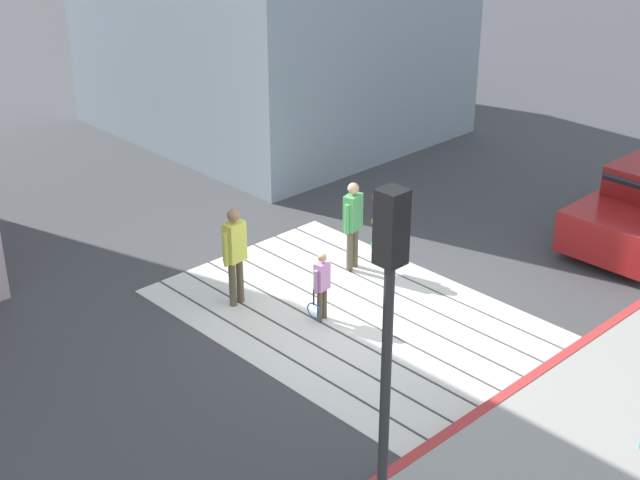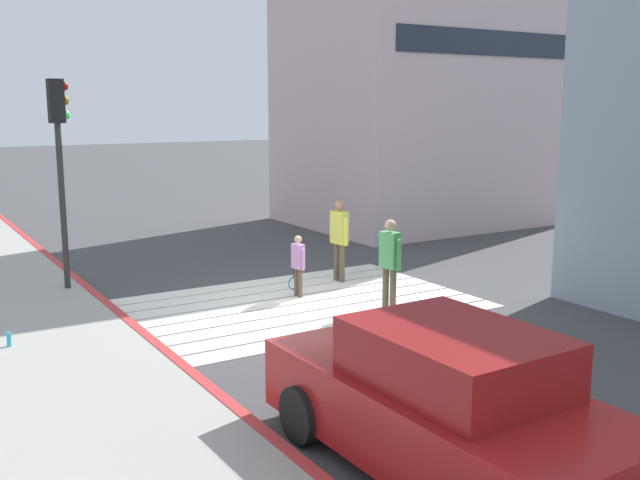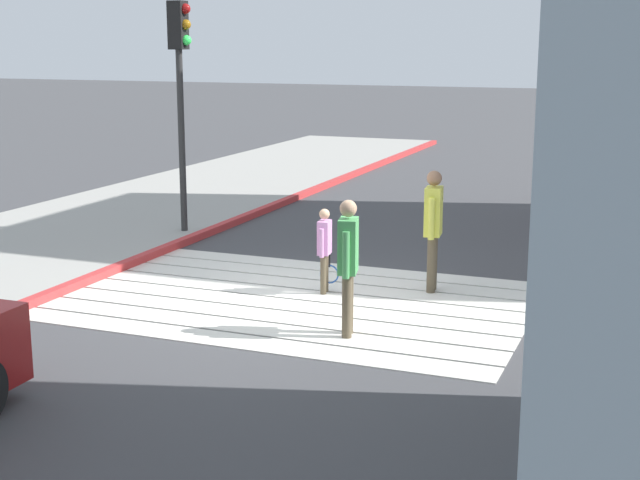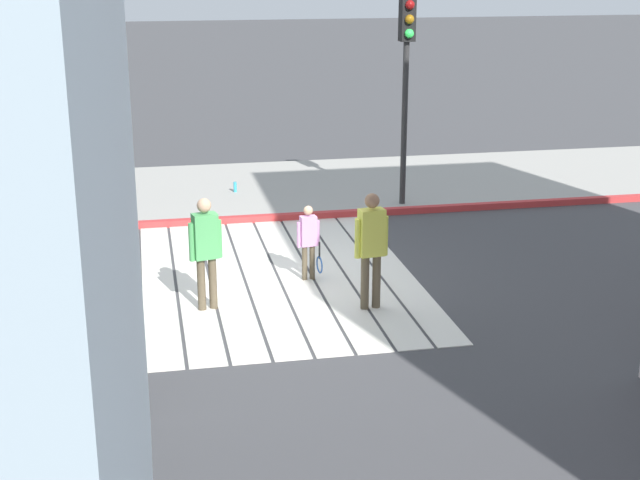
% 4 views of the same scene
% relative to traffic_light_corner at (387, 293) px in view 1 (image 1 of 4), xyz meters
% --- Properties ---
extents(ground_plane, '(120.00, 120.00, 0.00)m').
position_rel_traffic_light_corner_xyz_m(ground_plane, '(3.58, -3.14, -3.04)').
color(ground_plane, '#424244').
extents(crosswalk_stripes, '(6.40, 4.35, 0.01)m').
position_rel_traffic_light_corner_xyz_m(crosswalk_stripes, '(3.58, -3.14, -3.03)').
color(crosswalk_stripes, silver).
rests_on(crosswalk_stripes, ground).
extents(curb_painted, '(0.16, 40.00, 0.13)m').
position_rel_traffic_light_corner_xyz_m(curb_painted, '(0.33, -3.14, -2.97)').
color(curb_painted, '#BC3333').
rests_on(curb_painted, ground).
extents(traffic_light_corner, '(0.39, 0.28, 4.24)m').
position_rel_traffic_light_corner_xyz_m(traffic_light_corner, '(0.00, 0.00, 0.00)').
color(traffic_light_corner, '#2D2D2D').
rests_on(traffic_light_corner, ground).
extents(pedestrian_adult_lead, '(0.29, 0.49, 1.70)m').
position_rel_traffic_light_corner_xyz_m(pedestrian_adult_lead, '(4.77, -4.37, -2.05)').
color(pedestrian_adult_lead, brown).
rests_on(pedestrian_adult_lead, ground).
extents(pedestrian_adult_trailing, '(0.27, 0.51, 1.76)m').
position_rel_traffic_light_corner_xyz_m(pedestrian_adult_trailing, '(5.20, -2.00, -2.01)').
color(pedestrian_adult_trailing, brown).
rests_on(pedestrian_adult_trailing, ground).
extents(pedestrian_child_with_racket, '(0.28, 0.40, 1.24)m').
position_rel_traffic_light_corner_xyz_m(pedestrian_child_with_racket, '(3.80, -2.66, -2.34)').
color(pedestrian_child_with_racket, brown).
rests_on(pedestrian_child_with_racket, ground).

